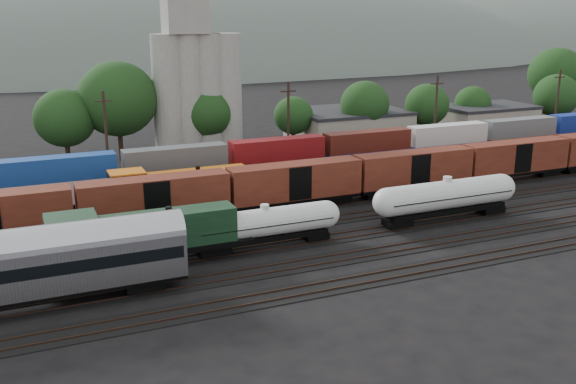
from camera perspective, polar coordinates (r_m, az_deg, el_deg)
name	(u,v)px	position (r m, az deg, el deg)	size (l,w,h in m)	color
ground	(266,229)	(64.49, -1.98, -3.33)	(600.00, 600.00, 0.00)	black
tracks	(266,229)	(64.48, -1.98, -3.29)	(180.00, 33.20, 0.20)	black
green_locomotive	(131,237)	(55.49, -13.79, -3.91)	(18.94, 3.34, 5.01)	black
tank_car_a	(265,224)	(58.62, -2.07, -2.86)	(15.05, 2.69, 3.94)	silver
tank_car_b	(446,197)	(68.11, 13.89, -0.39)	(17.15, 3.07, 4.49)	silver
orange_locomotive	(171,187)	(70.89, -10.39, 0.40)	(18.36, 3.06, 4.59)	black
boxcar_string	(228,190)	(67.34, -5.37, 0.22)	(153.60, 2.90, 4.20)	black
container_wall	(295,161)	(80.65, 0.60, 2.77)	(170.27, 2.60, 5.80)	black
grain_silo	(196,81)	(96.70, -8.15, 9.78)	(13.40, 5.00, 29.00)	#A09E93
industrial_sheds	(221,138)	(98.19, -5.96, 4.81)	(119.38, 17.26, 5.10)	#9E937F
tree_band	(126,107)	(97.34, -14.17, 7.37)	(169.67, 21.85, 14.38)	black
utility_poles	(202,132)	(83.18, -7.61, 5.33)	(122.20, 0.36, 12.00)	black
distant_hills	(115,101)	(322.81, -15.15, 7.82)	(860.00, 286.00, 130.00)	#59665B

